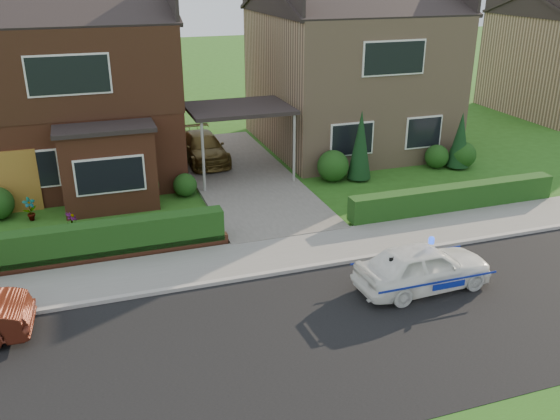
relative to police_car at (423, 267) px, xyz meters
name	(u,v)px	position (x,y,z in m)	size (l,w,h in m)	color
ground	(368,328)	(-2.09, -1.20, -0.60)	(120.00, 120.00, 0.00)	#255316
road	(368,328)	(-2.09, -1.20, -0.60)	(60.00, 6.00, 0.02)	black
kerb	(317,266)	(-2.09, 1.85, -0.54)	(60.00, 0.16, 0.12)	#9E9993
sidewalk	(304,250)	(-2.09, 2.90, -0.55)	(60.00, 2.00, 0.10)	slate
driveway	(240,175)	(-2.09, 9.80, -0.54)	(3.80, 12.00, 0.12)	#666059
house_left	(70,74)	(-7.87, 12.70, 3.21)	(7.50, 9.53, 7.25)	brown
house_right	(348,63)	(3.71, 12.79, 3.06)	(7.50, 8.06, 7.25)	tan
carport_link	(239,109)	(-2.09, 9.75, 2.05)	(3.80, 3.00, 2.77)	black
garage_door	(4,183)	(-10.34, 8.76, 0.45)	(2.20, 0.10, 2.10)	brown
dwarf_wall	(91,258)	(-7.89, 4.10, -0.42)	(7.70, 0.25, 0.36)	brown
hedge_left	(92,261)	(-7.89, 4.25, -0.60)	(7.50, 0.55, 0.90)	#173812
hedge_right	(452,211)	(3.71, 4.15, -0.60)	(7.50, 0.55, 0.80)	#173812
shrub_left_mid	(139,186)	(-6.09, 8.10, 0.06)	(1.32, 1.32, 1.32)	#173812
shrub_left_near	(185,185)	(-4.49, 8.40, -0.18)	(0.84, 0.84, 0.84)	#173812
shrub_right_near	(333,166)	(1.11, 8.20, 0.00)	(1.20, 1.20, 1.20)	#173812
shrub_right_mid	(437,156)	(5.71, 8.30, -0.12)	(0.96, 0.96, 0.96)	#173812
shrub_right_far	(463,155)	(6.71, 8.00, -0.06)	(1.08, 1.08, 1.08)	#173812
conifer_a	(360,147)	(2.11, 8.00, 0.70)	(0.90, 0.90, 2.60)	black
conifer_b	(460,142)	(6.51, 8.00, 0.50)	(0.90, 0.90, 2.20)	black
police_car	(423,267)	(0.00, 0.00, 0.00)	(3.25, 3.60, 1.37)	white
driveway_car	(203,148)	(-3.09, 11.90, 0.08)	(1.58, 3.88, 1.13)	brown
potted_plant_a	(30,210)	(-9.59, 7.80, -0.22)	(0.41, 0.28, 0.78)	gray
potted_plant_b	(204,225)	(-4.59, 4.80, -0.20)	(0.45, 0.36, 0.81)	gray
potted_plant_c	(72,225)	(-8.33, 6.08, -0.22)	(0.43, 0.43, 0.76)	gray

